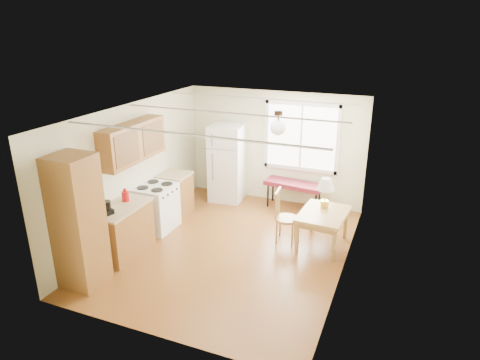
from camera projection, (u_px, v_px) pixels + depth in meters
The scene contains 11 objects.
room_shell at pixel (230, 184), 7.35m from camera, with size 4.60×5.60×2.62m.
kitchen_run at pixel (127, 205), 7.55m from camera, with size 0.65×3.40×2.20m.
window_unit at pixel (301, 137), 9.18m from camera, with size 1.64×0.05×1.51m.
pendant_light at pixel (278, 127), 7.11m from camera, with size 0.26×0.26×0.40m.
refrigerator at pixel (227, 163), 9.68m from camera, with size 0.79×0.79×1.75m.
bench at pixel (294, 185), 9.34m from camera, with size 1.32×0.62×0.59m.
dining_table at pixel (323, 218), 7.70m from camera, with size 0.86×1.11×0.66m.
chair at pixel (282, 212), 7.91m from camera, with size 0.44×0.43×0.99m.
table_lamp at pixel (326, 186), 7.75m from camera, with size 0.32×0.32×0.56m.
coffee_maker at pixel (103, 207), 6.95m from camera, with size 0.26×0.30×0.39m.
kettle at pixel (125, 196), 7.52m from camera, with size 0.13×0.13×0.24m.
Camera 1 is at (2.74, -6.30, 3.87)m, focal length 32.00 mm.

